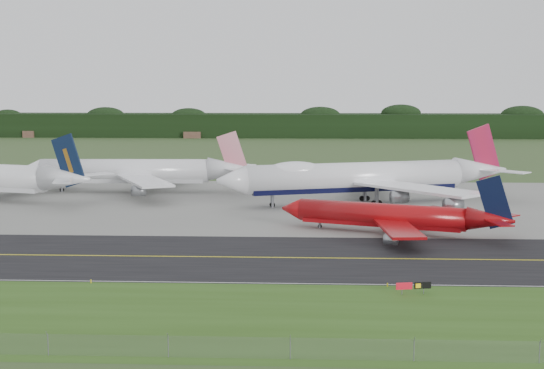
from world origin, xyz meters
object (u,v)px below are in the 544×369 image
(jet_red_737, at_px, (393,216))
(taxiway_sign, at_px, (413,286))
(jet_ba_747, at_px, (365,177))
(jet_star_tail, at_px, (137,172))

(jet_red_737, bearing_deg, taxiway_sign, -92.79)
(jet_red_737, bearing_deg, jet_ba_747, 94.05)
(jet_star_tail, bearing_deg, jet_ba_747, -15.79)
(jet_star_tail, bearing_deg, jet_red_737, -41.38)
(jet_ba_747, height_order, jet_star_tail, jet_ba_747)
(jet_ba_747, xyz_separation_m, taxiway_sign, (0.56, -75.43, -4.93))
(jet_ba_747, height_order, jet_red_737, jet_ba_747)
(jet_red_737, xyz_separation_m, taxiway_sign, (-1.95, -39.98, -2.09))
(jet_ba_747, relative_size, jet_red_737, 1.66)
(jet_red_737, distance_m, jet_star_tail, 77.41)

